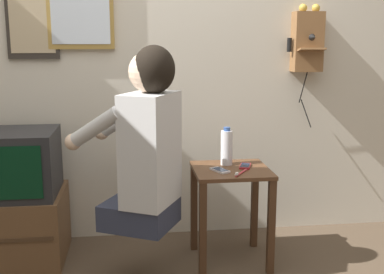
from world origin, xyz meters
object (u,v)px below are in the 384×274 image
Objects in this scene: wall_phone_antique at (307,41)px; framed_picture at (32,17)px; television at (11,163)px; toothbrush at (240,173)px; cell_phone_spare at (245,166)px; cell_phone_held at (220,170)px; water_bottle at (227,147)px; person at (146,141)px.

wall_phone_antique is 1.76m from framed_picture.
toothbrush is (1.30, -0.29, -0.02)m from television.
wall_phone_antique is 0.97m from cell_phone_spare.
framed_picture is (0.11, 0.30, 0.85)m from television.
toothbrush is (-0.56, -0.54, -0.73)m from wall_phone_antique.
toothbrush is (1.19, -0.59, -0.87)m from framed_picture.
cell_phone_held is at bearing -25.30° from framed_picture.
water_bottle is at bearing -46.54° from toothbrush.
wall_phone_antique reaches higher than toothbrush.
framed_picture reaches higher than wall_phone_antique.
framed_picture reaches higher than water_bottle.
person is 7.10× the size of cell_phone_held.
cell_phone_held is 0.99× the size of toothbrush.
cell_phone_spare is (-0.50, -0.40, -0.73)m from wall_phone_antique.
framed_picture reaches higher than television.
framed_picture is 1.59m from toothbrush.
cell_phone_spare is (1.25, -0.44, -0.87)m from framed_picture.
cell_phone_spare is at bearing -36.99° from water_bottle.
person is at bearing -23.84° from television.
cell_phone_held is (-0.66, -0.47, -0.73)m from wall_phone_antique.
framed_picture reaches higher than toothbrush.
wall_phone_antique reaches higher than water_bottle.
wall_phone_antique is 5.92× the size of cell_phone_spare.
person is 4.28× the size of water_bottle.
cell_phone_held is at bearing -45.58° from person.
framed_picture is 1.59m from cell_phone_spare.
cell_phone_spare is 0.60× the size of water_bottle.
cell_phone_spare is (1.37, -0.14, -0.03)m from television.
water_bottle is (1.16, -0.37, -0.77)m from framed_picture.
cell_phone_spare is 0.16m from toothbrush.
cell_phone_spare is at bearing -19.35° from framed_picture.
water_bottle reaches higher than television.
water_bottle reaches higher than cell_phone_spare.
television reaches higher than cell_phone_spare.
wall_phone_antique is at bearing 7.87° from television.
cell_phone_spare is (0.59, 0.20, -0.21)m from person.
cell_phone_spare is at bearing -78.56° from toothbrush.
wall_phone_antique is 5.88× the size of cell_phone_held.
wall_phone_antique is 1.07m from toothbrush.
water_bottle is (-0.59, -0.32, -0.63)m from wall_phone_antique.
toothbrush reaches higher than cell_phone_spare.
wall_phone_antique reaches higher than cell_phone_spare.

